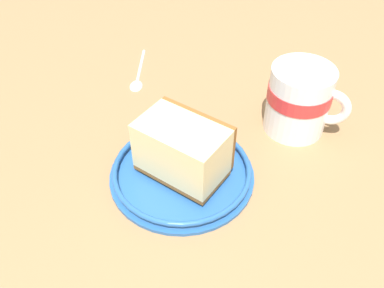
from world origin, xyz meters
TOP-DOWN VIEW (x-y plane):
  - ground_plane at (0.00, 0.00)cm, footprint 158.90×158.90cm
  - small_plate at (-2.49, -2.26)cm, footprint 17.74×17.74cm
  - cake_slice at (-2.53, -1.99)cm, footprint 11.03×8.04cm
  - tea_mug at (2.51, 15.08)cm, footprint 10.78×8.43cm
  - teaspoon at (-22.28, 8.01)cm, footprint 8.94×9.97cm

SIDE VIEW (x-z plane):
  - ground_plane at x=0.00cm, z-range -2.43..0.00cm
  - teaspoon at x=-22.28cm, z-range -0.05..0.75cm
  - small_plate at x=-2.49cm, z-range -0.02..1.58cm
  - cake_slice at x=-2.53cm, z-range 0.98..7.90cm
  - tea_mug at x=2.51cm, z-range 0.29..9.66cm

